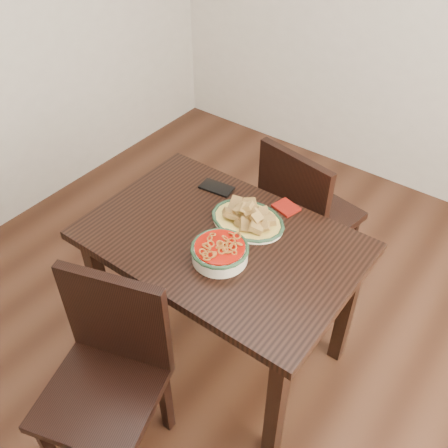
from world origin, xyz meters
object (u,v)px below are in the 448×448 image
Objects in this scene: chair_far at (303,211)px; noodle_bowl at (220,251)px; dining_table at (221,256)px; chair_near at (109,368)px; smartphone at (217,188)px; fish_plate at (248,215)px.

noodle_bowl is (0.01, -0.73, 0.29)m from chair_far.
dining_table is 0.19m from noodle_bowl.
noodle_bowl is (0.07, -0.10, 0.15)m from dining_table.
chair_near is 0.92m from smartphone.
dining_table is at bearing 65.75° from chair_near.
chair_near is at bearing -87.31° from smartphone.
dining_table is 0.64m from chair_near.
fish_plate reaches higher than noodle_bowl.
fish_plate reaches higher than dining_table.
dining_table is 0.21m from fish_plate.
chair_near reaches higher than smartphone.
fish_plate is 0.28m from smartphone.
noodle_bowl reaches higher than dining_table.
chair_far is 2.74× the size of fish_plate.
chair_near is (-0.07, -0.62, -0.14)m from dining_table.
chair_near is (-0.12, -1.25, 0.00)m from chair_far.
noodle_bowl is at bearing 57.13° from chair_near.
fish_plate is 1.40× the size of noodle_bowl.
smartphone is at bearing 129.02° from noodle_bowl.
dining_table is at bearing -56.62° from smartphone.
smartphone is at bearing 81.78° from chair_near.
chair_far is at bearing 87.30° from fish_plate.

